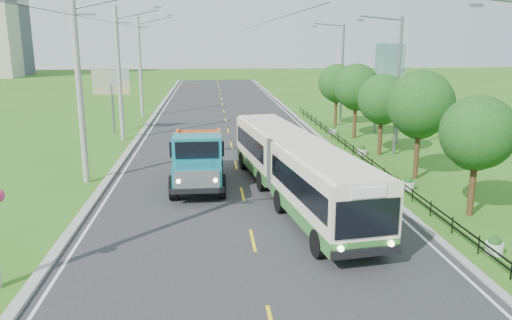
{
  "coord_description": "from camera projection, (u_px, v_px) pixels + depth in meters",
  "views": [
    {
      "loc": [
        -1.56,
        -17.9,
        7.52
      ],
      "look_at": [
        0.63,
        5.38,
        1.9
      ],
      "focal_mm": 35.0,
      "sensor_mm": 36.0,
      "label": 1
    }
  ],
  "objects": [
    {
      "name": "planter_mid",
      "position": [
        362.0,
        151.0,
        33.5
      ],
      "size": [
        0.64,
        0.64,
        0.67
      ],
      "color": "silver",
      "rests_on": "ground"
    },
    {
      "name": "curb_left",
      "position": [
        136.0,
        141.0,
        37.92
      ],
      "size": [
        0.4,
        120.0,
        0.15
      ],
      "primitive_type": "cube",
      "color": "#9E9E99",
      "rests_on": "ground"
    },
    {
      "name": "streetlight_mid",
      "position": [
        396.0,
        81.0,
        32.6
      ],
      "size": [
        3.02,
        0.2,
        9.07
      ],
      "color": "slate",
      "rests_on": "ground"
    },
    {
      "name": "pole_mid",
      "position": [
        119.0,
        73.0,
        37.62
      ],
      "size": [
        3.51,
        0.32,
        10.0
      ],
      "color": "gray",
      "rests_on": "ground"
    },
    {
      "name": "pole_far",
      "position": [
        140.0,
        66.0,
        49.23
      ],
      "size": [
        3.51,
        0.32,
        10.0
      ],
      "color": "gray",
      "rests_on": "ground"
    },
    {
      "name": "tree_third",
      "position": [
        420.0,
        107.0,
        27.08
      ],
      "size": [
        3.6,
        3.62,
        6.0
      ],
      "color": "#382314",
      "rests_on": "ground"
    },
    {
      "name": "tree_back",
      "position": [
        337.0,
        85.0,
        44.58
      ],
      "size": [
        3.3,
        3.36,
        5.5
      ],
      "color": "#382314",
      "rests_on": "ground"
    },
    {
      "name": "pole_near",
      "position": [
        80.0,
        88.0,
        26.0
      ],
      "size": [
        3.51,
        0.32,
        10.0
      ],
      "color": "gray",
      "rests_on": "ground"
    },
    {
      "name": "tree_fifth",
      "position": [
        356.0,
        89.0,
        38.72
      ],
      "size": [
        3.48,
        3.52,
        5.8
      ],
      "color": "#382314",
      "rests_on": "ground"
    },
    {
      "name": "billboard_left",
      "position": [
        111.0,
        86.0,
        40.7
      ],
      "size": [
        3.0,
        0.2,
        5.2
      ],
      "color": "slate",
      "rests_on": "ground"
    },
    {
      "name": "planter_far",
      "position": [
        333.0,
        130.0,
        41.24
      ],
      "size": [
        0.64,
        0.64,
        0.67
      ],
      "color": "silver",
      "rests_on": "ground"
    },
    {
      "name": "streetlight_far",
      "position": [
        341.0,
        69.0,
        46.16
      ],
      "size": [
        3.02,
        0.2,
        9.07
      ],
      "color": "slate",
      "rests_on": "ground"
    },
    {
      "name": "road",
      "position": [
        230.0,
        140.0,
        38.59
      ],
      "size": [
        14.0,
        120.0,
        0.02
      ],
      "primitive_type": "cube",
      "color": "#28282B",
      "rests_on": "ground"
    },
    {
      "name": "centre_dash",
      "position": [
        253.0,
        240.0,
        19.23
      ],
      "size": [
        0.12,
        2.2,
        0.0
      ],
      "primitive_type": "cube",
      "color": "yellow",
      "rests_on": "road"
    },
    {
      "name": "tree_second",
      "position": [
        477.0,
        136.0,
        21.38
      ],
      "size": [
        3.18,
        3.26,
        5.3
      ],
      "color": "#382314",
      "rests_on": "ground"
    },
    {
      "name": "planter_near",
      "position": [
        408.0,
        184.0,
        25.75
      ],
      "size": [
        0.64,
        0.64,
        0.67
      ],
      "color": "silver",
      "rests_on": "ground"
    },
    {
      "name": "ground",
      "position": [
        253.0,
        241.0,
        19.23
      ],
      "size": [
        240.0,
        240.0,
        0.0
      ],
      "primitive_type": "plane",
      "color": "#336919",
      "rests_on": "ground"
    },
    {
      "name": "dump_truck",
      "position": [
        198.0,
        156.0,
        26.19
      ],
      "size": [
        2.74,
        6.86,
        2.87
      ],
      "rotation": [
        0.0,
        0.0,
        0.01
      ],
      "color": "#167484",
      "rests_on": "ground"
    },
    {
      "name": "railing_right",
      "position": [
        353.0,
        151.0,
        33.44
      ],
      "size": [
        0.04,
        40.0,
        0.6
      ],
      "primitive_type": "cube",
      "color": "black",
      "rests_on": "ground"
    },
    {
      "name": "tree_fourth",
      "position": [
        382.0,
        101.0,
        32.98
      ],
      "size": [
        3.24,
        3.31,
        5.4
      ],
      "color": "#382314",
      "rests_on": "ground"
    },
    {
      "name": "bus",
      "position": [
        295.0,
        164.0,
        23.58
      ],
      "size": [
        4.64,
        15.73,
        3.0
      ],
      "rotation": [
        0.0,
        0.0,
        0.14
      ],
      "color": "#30752E",
      "rests_on": "ground"
    },
    {
      "name": "curb_right",
      "position": [
        321.0,
        138.0,
        39.23
      ],
      "size": [
        0.3,
        120.0,
        0.1
      ],
      "primitive_type": "cube",
      "color": "#9E9E99",
      "rests_on": "ground"
    },
    {
      "name": "planter_front",
      "position": [
        494.0,
        246.0,
        18.01
      ],
      "size": [
        0.64,
        0.64,
        0.67
      ],
      "color": "silver",
      "rests_on": "ground"
    },
    {
      "name": "edge_line_left",
      "position": [
        143.0,
        141.0,
        37.98
      ],
      "size": [
        0.12,
        120.0,
        0.0
      ],
      "primitive_type": "cube",
      "color": "silver",
      "rests_on": "road"
    },
    {
      "name": "edge_line_right",
      "position": [
        315.0,
        138.0,
        39.19
      ],
      "size": [
        0.12,
        120.0,
        0.0
      ],
      "primitive_type": "cube",
      "color": "silver",
      "rests_on": "road"
    },
    {
      "name": "billboard_right",
      "position": [
        389.0,
        69.0,
        38.46
      ],
      "size": [
        0.24,
        6.0,
        7.3
      ],
      "color": "slate",
      "rests_on": "ground"
    }
  ]
}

